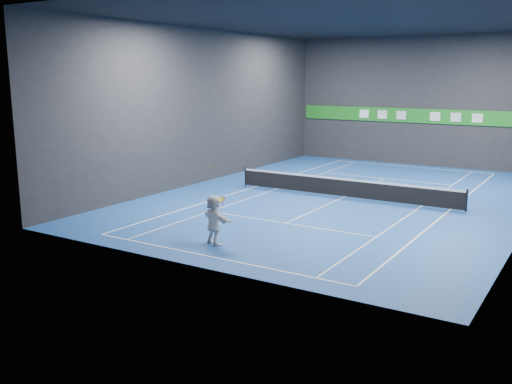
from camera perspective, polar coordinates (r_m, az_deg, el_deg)
The scene contains 19 objects.
ground at distance 30.51m, azimuth 8.79°, elevation -0.49°, with size 26.00×26.00×0.00m, color #1A4694.
ceiling at distance 29.96m, azimuth 9.34°, elevation 16.59°, with size 26.00×26.00×0.00m, color black.
wall_back at distance 42.17m, azimuth 16.00°, elevation 8.70°, with size 18.00×0.10×9.00m, color #272629.
wall_front at distance 18.63m, azimuth -6.72°, elevation 5.88°, with size 18.00×0.10×9.00m, color #272629.
wall_left at distance 34.38m, azimuth -5.05°, elevation 8.53°, with size 0.10×26.00×9.00m, color #272629.
baseline_near at distance 20.43m, azimuth -4.48°, elevation -6.47°, with size 10.98×0.08×0.01m, color white.
baseline_far at distance 41.55m, azimuth 15.24°, elevation 2.46°, with size 10.98×0.08×0.01m, color white.
sideline_doubles_left at distance 32.97m, azimuth -0.02°, elevation 0.56°, with size 0.08×23.78×0.01m, color white.
sideline_doubles_right at distance 28.88m, azimuth 18.86°, elevation -1.67°, with size 0.08×23.78×0.01m, color white.
sideline_singles_left at distance 32.28m, azimuth 2.07°, elevation 0.31°, with size 0.06×23.78×0.01m, color white.
sideline_singles_right at distance 29.20m, azimuth 16.23°, elevation -1.37°, with size 0.06×23.78×0.01m, color white.
service_line_near at distance 24.88m, azimuth 3.00°, elevation -3.13°, with size 8.23×0.06×0.01m, color white.
service_line_far at distance 36.39m, azimuth 12.75°, elevation 1.32°, with size 8.23×0.06×0.01m, color white.
center_service_line at distance 30.51m, azimuth 8.79°, elevation -0.49°, with size 0.06×12.80×0.01m, color white.
player at distance 21.67m, azimuth -4.22°, elevation -2.80°, with size 1.76×0.56×1.90m, color white.
tennis_ball at distance 21.51m, azimuth -4.60°, elevation 2.49°, with size 0.06×0.06×0.06m, color #B6D623.
tennis_net at distance 30.40m, azimuth 8.82°, elevation 0.50°, with size 12.50×0.10×1.07m.
sponsor_banner at distance 42.16m, azimuth 15.90°, elevation 7.34°, with size 17.64×0.11×1.00m.
tennis_racket at distance 21.35m, azimuth -3.49°, elevation -0.91°, with size 0.39×0.33×0.66m.
Camera 1 is at (11.52, -27.52, 6.35)m, focal length 40.00 mm.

